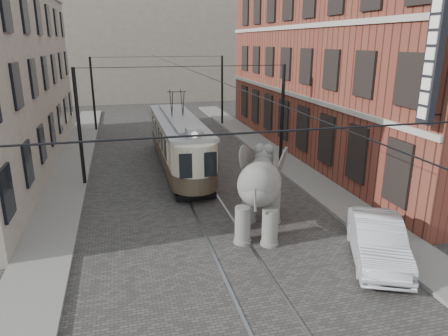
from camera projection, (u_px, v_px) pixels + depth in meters
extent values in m
plane|color=#43413E|center=(216.00, 221.00, 17.28)|extent=(120.00, 120.00, 0.00)
cube|color=slate|center=(346.00, 206.00, 18.66)|extent=(2.00, 60.00, 0.15)
cube|color=slate|center=(50.00, 237.00, 15.75)|extent=(2.00, 60.00, 0.15)
cube|color=brown|center=(351.00, 60.00, 26.43)|extent=(8.00, 26.00, 12.00)
cube|color=gray|center=(144.00, 43.00, 52.31)|extent=(28.00, 10.00, 14.00)
imported|color=#B9B9BE|center=(377.00, 240.00, 14.01)|extent=(3.27, 4.76, 1.48)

